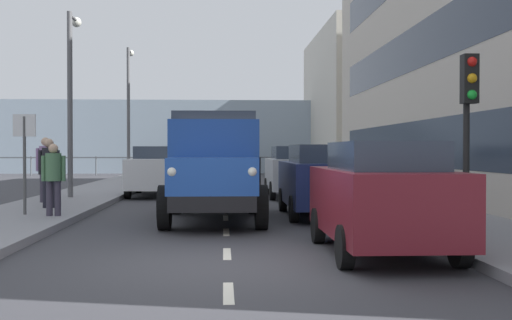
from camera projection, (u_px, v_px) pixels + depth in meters
ground_plane at (225, 199)px, 20.66m from camera, size 80.00×80.00×0.00m
sidewalk_left at (366, 196)px, 20.90m from camera, size 2.63×40.63×0.15m
sidewalk_right at (80, 198)px, 20.42m from camera, size 2.63×40.63×0.15m
road_centreline_markings at (225, 200)px, 20.17m from camera, size 0.12×37.33×0.01m
building_far_block at (385, 105)px, 40.93m from camera, size 8.81×13.69×9.01m
sea_horizon at (224, 137)px, 43.90m from camera, size 80.00×0.80×5.00m
seawall_railing at (224, 161)px, 40.33m from camera, size 28.08×0.08×1.20m
truck_vintage_blue at (214, 169)px, 14.06m from camera, size 2.17×5.64×2.43m
car_maroon_kerbside_near at (381, 196)px, 9.75m from camera, size 1.75×3.91×1.72m
car_navy_kerbside_1 at (324, 179)px, 15.35m from camera, size 1.90×4.20×1.72m
car_silver_kerbside_2 at (295, 171)px, 21.46m from camera, size 1.87×3.84×1.72m
car_white_oppositeside_0 at (158, 170)px, 22.35m from camera, size 1.82×4.53×1.72m
pedestrian_strolling at (53, 174)px, 14.02m from camera, size 0.53×0.34×1.59m
pedestrian_in_dark_coat at (49, 167)px, 15.96m from camera, size 0.53×0.34×1.73m
pedestrian_by_lamp at (46, 164)px, 17.64m from camera, size 0.53×0.34×1.79m
pedestrian_couple_b at (49, 166)px, 19.52m from camera, size 0.53×0.34×1.65m
traffic_light_near at (469, 102)px, 11.74m from camera, size 0.28×0.41×3.20m
lamp_post_promenade at (71, 85)px, 19.75m from camera, size 0.32×1.14×5.70m
lamp_post_far at (129, 101)px, 32.23m from camera, size 0.32×1.14×6.60m
street_sign at (24, 146)px, 14.31m from camera, size 0.50×0.07×2.25m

